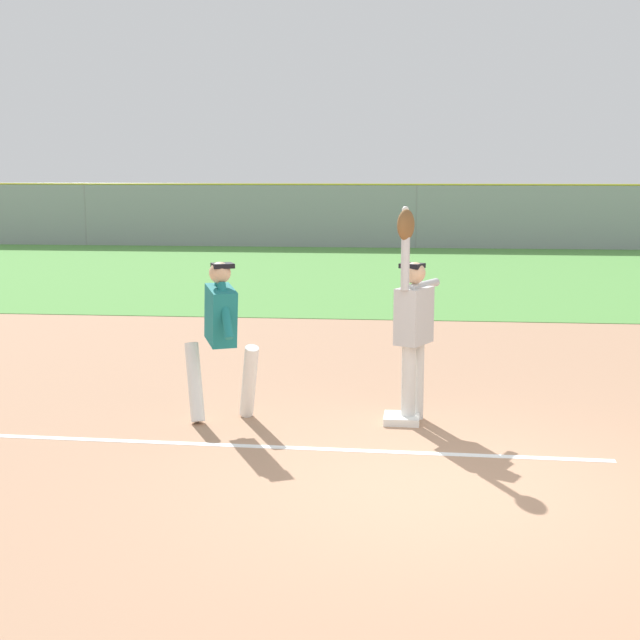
{
  "coord_description": "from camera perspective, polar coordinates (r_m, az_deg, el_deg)",
  "views": [
    {
      "loc": [
        -0.28,
        -7.33,
        2.69
      ],
      "look_at": [
        -1.22,
        2.22,
        1.05
      ],
      "focal_mm": 49.94,
      "sensor_mm": 36.0,
      "label": 1
    }
  ],
  "objects": [
    {
      "name": "ground_plane",
      "position": [
        7.81,
        7.48,
        -10.53
      ],
      "size": [
        75.11,
        75.11,
        0.0
      ],
      "primitive_type": "plane",
      "color": "tan"
    },
    {
      "name": "runner",
      "position": [
        9.52,
        -6.36,
        -0.61
      ],
      "size": [
        0.89,
        0.8,
        1.72
      ],
      "rotation": [
        0.0,
        0.0,
        0.43
      ],
      "color": "white",
      "rests_on": "ground_plane"
    },
    {
      "name": "parked_car_white",
      "position": [
        35.29,
        8.03,
        6.33
      ],
      "size": [
        4.4,
        2.13,
        1.25
      ],
      "rotation": [
        0.0,
        0.0,
        -0.0
      ],
      "color": "white",
      "rests_on": "ground_plane"
    },
    {
      "name": "outfield_grass",
      "position": [
        23.29,
        6.29,
        3.02
      ],
      "size": [
        46.34,
        14.74,
        0.01
      ],
      "primitive_type": "cube",
      "color": "#549342",
      "rests_on": "ground_plane"
    },
    {
      "name": "chalk_foul_line",
      "position": [
        9.66,
        -19.44,
        -7.01
      ],
      "size": [
        12.0,
        0.5,
        0.01
      ],
      "primitive_type": "cube",
      "rotation": [
        0.0,
        0.0,
        -0.03
      ],
      "color": "white",
      "rests_on": "ground_plane"
    },
    {
      "name": "outfield_fence",
      "position": [
        30.55,
        6.18,
        6.64
      ],
      "size": [
        46.42,
        0.08,
        2.18
      ],
      "color": "#93999E",
      "rests_on": "ground_plane"
    },
    {
      "name": "fielder",
      "position": [
        9.46,
        5.98,
        0.09
      ],
      "size": [
        0.51,
        0.85,
        2.28
      ],
      "rotation": [
        0.0,
        0.0,
        2.67
      ],
      "color": "silver",
      "rests_on": "ground_plane"
    },
    {
      "name": "baseball",
      "position": [
        9.37,
        5.49,
        7.05
      ],
      "size": [
        0.07,
        0.07,
        0.07
      ],
      "primitive_type": "sphere",
      "color": "white"
    },
    {
      "name": "parked_car_green",
      "position": [
        35.87,
        -7.08,
        6.4
      ],
      "size": [
        4.46,
        2.23,
        1.25
      ],
      "rotation": [
        0.0,
        0.0,
        0.03
      ],
      "color": "#1E6B33",
      "rests_on": "ground_plane"
    },
    {
      "name": "first_base",
      "position": [
        9.63,
        5.25,
        -6.31
      ],
      "size": [
        0.39,
        0.39,
        0.08
      ],
      "primitive_type": "cube",
      "rotation": [
        0.0,
        0.0,
        -0.02
      ],
      "color": "white",
      "rests_on": "ground_plane"
    },
    {
      "name": "parked_car_blue",
      "position": [
        35.56,
        15.87,
        6.08
      ],
      "size": [
        4.59,
        2.51,
        1.25
      ],
      "rotation": [
        0.0,
        0.0,
        -0.12
      ],
      "color": "#23389E",
      "rests_on": "ground_plane"
    },
    {
      "name": "parked_car_silver",
      "position": [
        35.27,
        -0.34,
        6.42
      ],
      "size": [
        4.43,
        2.17,
        1.25
      ],
      "rotation": [
        0.0,
        0.0,
        -0.02
      ],
      "color": "#B7B7BC",
      "rests_on": "ground_plane"
    }
  ]
}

